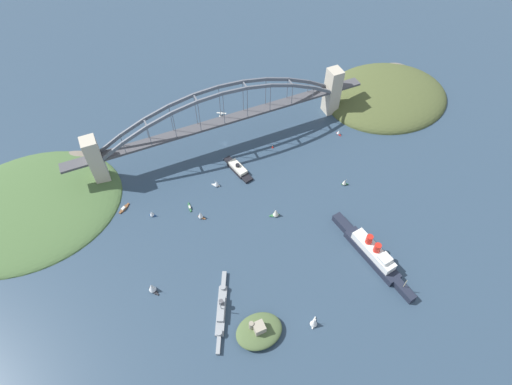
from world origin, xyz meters
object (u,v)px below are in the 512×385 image
at_px(small_boat_8, 276,212).
at_px(harbor_arch_bridge, 223,121).
at_px(small_boat_0, 314,322).
at_px(naval_cruiser, 221,309).
at_px(small_boat_5, 124,208).
at_px(channel_marker_buoy, 273,147).
at_px(ocean_liner, 372,253).
at_px(small_boat_1, 152,214).
at_px(small_boat_9, 200,215).
at_px(fort_island_mid_harbor, 259,331).
at_px(small_boat_7, 152,287).
at_px(small_boat_2, 345,182).
at_px(small_boat_4, 190,207).
at_px(seaplane_taxiing_near_bridge, 221,114).
at_px(small_boat_6, 339,132).
at_px(harbor_ferry_steamer, 238,169).
at_px(small_boat_3, 216,183).

bearing_deg(small_boat_8, harbor_arch_bridge, -85.69).
bearing_deg(small_boat_0, naval_cruiser, -32.95).
relative_size(small_boat_5, channel_marker_buoy, 4.11).
bearing_deg(ocean_liner, small_boat_1, -36.65).
height_order(small_boat_0, small_boat_9, small_boat_0).
bearing_deg(ocean_liner, fort_island_mid_harbor, 10.49).
height_order(fort_island_mid_harbor, small_boat_8, fort_island_mid_harbor).
bearing_deg(small_boat_7, harbor_arch_bridge, -130.55).
height_order(ocean_liner, small_boat_2, ocean_liner).
relative_size(small_boat_2, small_boat_4, 0.72).
relative_size(small_boat_1, small_boat_9, 0.81).
relative_size(naval_cruiser, small_boat_1, 8.48).
relative_size(small_boat_2, small_boat_7, 0.69).
height_order(small_boat_1, small_boat_4, small_boat_1).
bearing_deg(small_boat_2, channel_marker_buoy, -60.53).
bearing_deg(small_boat_9, small_boat_4, -68.58).
bearing_deg(seaplane_taxiing_near_bridge, small_boat_5, 33.10).
distance_m(naval_cruiser, small_boat_7, 57.00).
height_order(small_boat_6, small_boat_7, small_boat_7).
height_order(harbor_ferry_steamer, small_boat_3, harbor_ferry_steamer).
xyz_separation_m(harbor_arch_bridge, fort_island_mid_harbor, (49.34, 194.36, -25.47)).
xyz_separation_m(ocean_liner, small_boat_5, (174.97, -132.06, -5.37)).
xyz_separation_m(small_boat_1, small_boat_9, (-38.69, 19.51, 0.70)).
bearing_deg(small_boat_9, channel_marker_buoy, -151.12).
bearing_deg(small_boat_0, small_boat_8, -99.95).
height_order(naval_cruiser, fort_island_mid_harbor, naval_cruiser).
height_order(ocean_liner, channel_marker_buoy, ocean_liner).
bearing_deg(harbor_ferry_steamer, seaplane_taxiing_near_bridge, -99.86).
xyz_separation_m(small_boat_6, channel_marker_buoy, (71.20, -10.32, -1.68)).
relative_size(harbor_ferry_steamer, small_boat_8, 4.04).
distance_m(harbor_ferry_steamer, small_boat_2, 102.09).
bearing_deg(fort_island_mid_harbor, small_boat_3, -98.46).
bearing_deg(small_boat_1, seaplane_taxiing_near_bridge, -136.30).
height_order(naval_cruiser, small_boat_8, naval_cruiser).
relative_size(small_boat_0, small_boat_4, 1.03).
bearing_deg(small_boat_5, small_boat_1, 140.23).
relative_size(ocean_liner, small_boat_8, 9.75).
bearing_deg(small_boat_4, small_boat_7, 51.51).
relative_size(seaplane_taxiing_near_bridge, channel_marker_buoy, 3.58).
bearing_deg(small_boat_2, small_boat_1, -12.41).
bearing_deg(naval_cruiser, small_boat_9, -99.39).
xyz_separation_m(fort_island_mid_harbor, small_boat_6, (-162.46, -157.66, -1.43)).
xyz_separation_m(small_boat_1, channel_marker_buoy, (-134.22, -33.19, -2.24)).
relative_size(harbor_ferry_steamer, small_boat_0, 3.58).
bearing_deg(naval_cruiser, small_boat_2, -155.30).
height_order(harbor_ferry_steamer, seaplane_taxiing_near_bridge, harbor_ferry_steamer).
distance_m(small_boat_8, channel_marker_buoy, 84.81).
height_order(ocean_liner, small_boat_9, ocean_liner).
height_order(small_boat_5, small_boat_7, small_boat_7).
bearing_deg(harbor_ferry_steamer, small_boat_3, 20.47).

